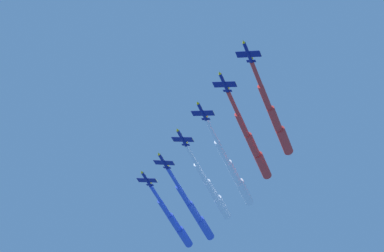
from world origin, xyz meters
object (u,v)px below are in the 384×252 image
(jet_starboard_inner, at_px, (234,174))
(jet_port_mid, at_px, (213,191))
(jet_lead, at_px, (276,120))
(jet_starboard_mid, at_px, (195,213))
(jet_port_inner, at_px, (253,147))
(jet_port_outer, at_px, (175,223))

(jet_starboard_inner, distance_m, jet_port_mid, 13.25)
(jet_lead, bearing_deg, jet_starboard_inner, -52.21)
(jet_starboard_mid, bearing_deg, jet_port_mid, 128.47)
(jet_port_inner, bearing_deg, jet_starboard_mid, -48.73)
(jet_lead, height_order, jet_port_outer, jet_lead)
(jet_port_mid, height_order, jet_port_outer, jet_port_outer)
(jet_lead, height_order, jet_port_mid, jet_lead)
(jet_port_mid, bearing_deg, jet_port_inner, 132.80)
(jet_starboard_mid, height_order, jet_port_outer, jet_port_outer)
(jet_starboard_inner, height_order, jet_port_outer, jet_port_outer)
(jet_port_inner, relative_size, jet_starboard_inner, 0.94)
(jet_port_outer, bearing_deg, jet_starboard_inner, 137.19)
(jet_starboard_inner, relative_size, jet_port_mid, 1.08)
(jet_starboard_inner, relative_size, jet_port_outer, 1.13)
(jet_port_outer, bearing_deg, jet_port_mid, 135.12)
(jet_lead, bearing_deg, jet_port_mid, -48.13)
(jet_lead, distance_m, jet_port_outer, 74.49)
(jet_starboard_inner, bearing_deg, jet_starboard_mid, -45.55)
(jet_port_mid, relative_size, jet_starboard_mid, 0.96)
(jet_port_mid, bearing_deg, jet_lead, 131.87)
(jet_starboard_inner, xyz_separation_m, jet_port_mid, (10.40, -8.18, -0.76))
(jet_port_inner, bearing_deg, jet_starboard_inner, -54.34)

